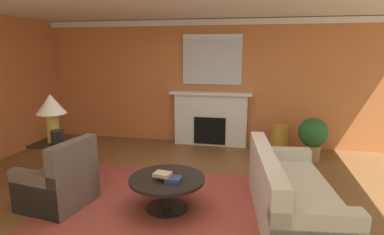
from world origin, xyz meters
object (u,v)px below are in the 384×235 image
at_px(fireplace, 211,120).
at_px(sofa, 289,196).
at_px(table_lamp, 51,109).
at_px(vase_on_side_table, 58,138).
at_px(mantel_mirror, 212,59).
at_px(potted_plant, 313,135).
at_px(armchair_near_window, 59,185).
at_px(side_table, 56,160).
at_px(coffee_table, 167,186).
at_px(vase_tall_corner, 279,139).

height_order(fireplace, sofa, fireplace).
distance_m(table_lamp, vase_on_side_table, 0.46).
distance_m(fireplace, mantel_mirror, 1.33).
relative_size(mantel_mirror, potted_plant, 1.56).
bearing_deg(armchair_near_window, table_lamp, 126.96).
distance_m(fireplace, vase_on_side_table, 3.36).
bearing_deg(side_table, mantel_mirror, 53.13).
xyz_separation_m(fireplace, mantel_mirror, (0.00, 0.12, 1.32)).
relative_size(sofa, vase_on_side_table, 9.80).
height_order(fireplace, vase_on_side_table, fireplace).
xyz_separation_m(sofa, coffee_table, (-1.57, -0.11, 0.04)).
height_order(armchair_near_window, side_table, armchair_near_window).
relative_size(sofa, coffee_table, 2.19).
bearing_deg(mantel_mirror, side_table, -126.87).
bearing_deg(sofa, coffee_table, -175.89).
distance_m(coffee_table, side_table, 1.98).
distance_m(armchair_near_window, vase_tall_corner, 4.26).
xyz_separation_m(mantel_mirror, coffee_table, (-0.13, -3.17, -1.56)).
xyz_separation_m(coffee_table, table_lamp, (-1.94, 0.42, 0.89)).
xyz_separation_m(table_lamp, potted_plant, (4.14, 2.03, -0.73)).
xyz_separation_m(mantel_mirror, table_lamp, (-2.06, -2.75, -0.67)).
bearing_deg(vase_on_side_table, potted_plant, 28.29).
distance_m(sofa, side_table, 3.52).
distance_m(side_table, table_lamp, 0.82).
bearing_deg(armchair_near_window, vase_on_side_table, 122.35).
bearing_deg(vase_on_side_table, side_table, 141.34).
relative_size(side_table, table_lamp, 0.93).
bearing_deg(fireplace, vase_on_side_table, -124.82).
relative_size(mantel_mirror, coffee_table, 1.30).
height_order(armchair_near_window, vase_on_side_table, armchair_near_window).
distance_m(vase_tall_corner, potted_plant, 0.70).
relative_size(mantel_mirror, vase_tall_corner, 2.23).
relative_size(armchair_near_window, potted_plant, 1.14).
xyz_separation_m(fireplace, armchair_near_window, (-1.59, -3.25, -0.26)).
bearing_deg(sofa, potted_plant, 74.86).
bearing_deg(mantel_mirror, potted_plant, -19.19).
height_order(side_table, vase_on_side_table, vase_on_side_table).
height_order(fireplace, armchair_near_window, fireplace).
distance_m(sofa, vase_tall_corner, 2.64).
relative_size(side_table, potted_plant, 0.84).
xyz_separation_m(coffee_table, vase_tall_corner, (1.60, 2.75, -0.04)).
relative_size(coffee_table, table_lamp, 1.33).
xyz_separation_m(mantel_mirror, armchair_near_window, (-1.59, -3.37, -1.59)).
relative_size(side_table, vase_tall_corner, 1.20).
xyz_separation_m(side_table, vase_tall_corner, (3.54, 2.33, -0.11)).
distance_m(side_table, vase_on_side_table, 0.45).
distance_m(fireplace, sofa, 3.28).
xyz_separation_m(armchair_near_window, vase_tall_corner, (3.07, 2.95, -0.02)).
xyz_separation_m(coffee_table, vase_on_side_table, (-1.79, 0.30, 0.48)).
height_order(coffee_table, vase_on_side_table, vase_on_side_table).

